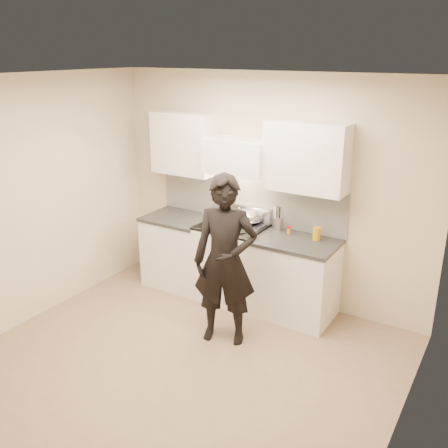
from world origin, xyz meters
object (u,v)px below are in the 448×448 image
object	(u,v)px
stove	(232,262)
counter_right	(294,278)
person	(225,261)
wok	(250,216)
utensil_crock	(278,223)

from	to	relation	value
stove	counter_right	xyz separation A→B (m)	(0.83, 0.00, -0.01)
stove	person	bearing A→B (deg)	-63.69
counter_right	wok	world-z (taller)	wok
person	stove	bearing A→B (deg)	97.67
utensil_crock	person	distance (m)	1.06
wok	utensil_crock	distance (m)	0.34
counter_right	wok	distance (m)	0.90
stove	counter_right	distance (m)	0.83
counter_right	stove	bearing A→B (deg)	-180.00
counter_right	utensil_crock	world-z (taller)	utensil_crock
stove	person	distance (m)	1.03
counter_right	wok	xyz separation A→B (m)	(-0.66, 0.14, 0.59)
wok	counter_right	bearing A→B (deg)	-12.26
person	counter_right	bearing A→B (deg)	45.25
wok	utensil_crock	xyz separation A→B (m)	(0.34, 0.06, -0.04)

